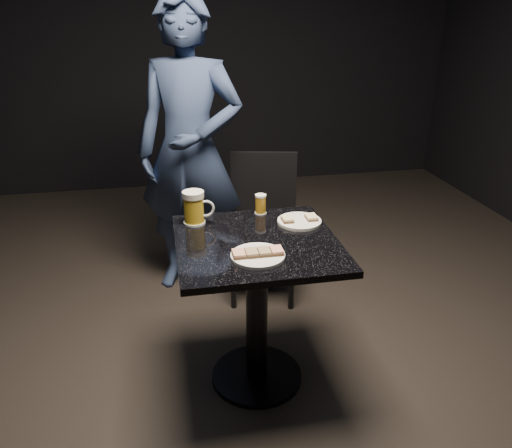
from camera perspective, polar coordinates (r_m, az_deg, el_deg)
The scene contains 10 objects.
floor at distance 2.58m, azimuth 0.09°, elevation -17.09°, with size 6.00×6.00×0.00m, color black.
plate_large at distance 2.02m, azimuth 0.21°, elevation -3.66°, with size 0.22×0.22×0.01m, color white.
plate_small at distance 2.35m, azimuth 4.97°, elevation 0.30°, with size 0.21×0.21×0.01m, color white.
patron at distance 3.01m, azimuth -7.57°, elevation 8.14°, with size 0.65×0.43×1.78m, color navy.
table at distance 2.28m, azimuth 0.10°, elevation -7.40°, with size 0.70×0.70×0.75m.
beer_mug at distance 2.32m, azimuth -7.04°, elevation 1.88°, with size 0.15×0.10×0.16m.
beer_tumbler at distance 2.43m, azimuth 0.53°, elevation 2.27°, with size 0.06×0.06×0.10m.
chair at distance 3.06m, azimuth 0.82°, elevation 0.88°, with size 0.48×0.48×0.87m.
canapes_on_plate_large at distance 2.01m, azimuth 0.21°, elevation -3.24°, with size 0.21×0.07×0.02m.
canapes_on_plate_small at distance 2.34m, azimuth 4.99°, elevation 0.67°, with size 0.17×0.07×0.02m.
Camera 1 is at (-0.38, -1.92, 1.69)m, focal length 35.00 mm.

